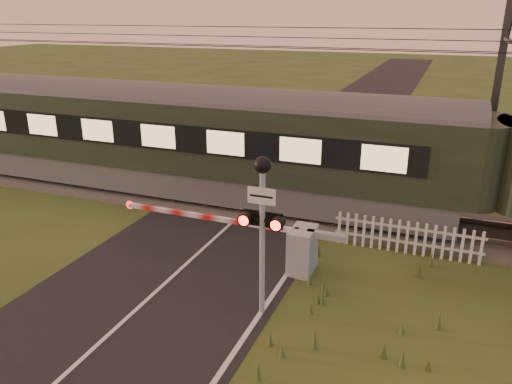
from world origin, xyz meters
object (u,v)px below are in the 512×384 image
at_px(train, 499,170).
at_px(crossing_signal, 262,209).
at_px(boom_gate, 293,246).
at_px(catenary_mast, 494,104).
at_px(picket_fence, 407,237).

height_order(train, crossing_signal, train).
distance_m(boom_gate, catenary_mast, 8.40).
distance_m(train, catenary_mast, 2.73).
xyz_separation_m(boom_gate, picket_fence, (2.74, 2.10, -0.18)).
relative_size(boom_gate, picket_fence, 1.59).
distance_m(boom_gate, crossing_signal, 2.93).
bearing_deg(picket_fence, crossing_signal, -122.64).
height_order(boom_gate, picket_fence, boom_gate).
relative_size(crossing_signal, catenary_mast, 0.52).
bearing_deg(picket_fence, boom_gate, -142.49).
distance_m(crossing_signal, picket_fence, 5.56).
bearing_deg(train, picket_fence, -139.69).
distance_m(crossing_signal, catenary_mast, 9.79).
distance_m(train, boom_gate, 6.55).
bearing_deg(picket_fence, catenary_mast, 64.23).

